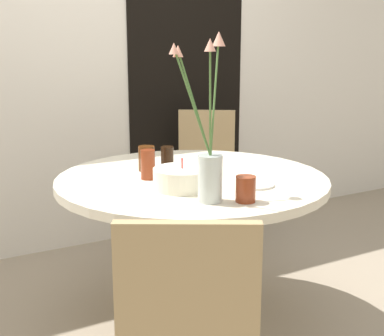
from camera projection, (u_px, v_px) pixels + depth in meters
The scene contains 12 objects.
ground_plane at pixel (192, 318), 2.67m from camera, with size 16.00×16.00×0.00m, color gray.
wall_back at pixel (95, 50), 3.45m from camera, with size 8.00×0.05×2.60m.
doorway_panel at pixel (187, 89), 3.81m from camera, with size 0.90×0.01×2.05m.
dining_table at pixel (192, 203), 2.53m from camera, with size 1.27×1.27×0.73m.
chair_left_flank at pixel (206, 171), 3.57m from camera, with size 0.56×0.56×0.90m.
birthday_cake at pixel (182, 178), 2.28m from camera, with size 0.25×0.25×0.13m.
flower_vase at pixel (208, 152), 2.07m from camera, with size 0.25×0.20×0.65m.
side_plate at pixel (255, 184), 2.34m from camera, with size 0.17×0.17×0.01m.
drink_glass_0 at pixel (147, 158), 2.60m from camera, with size 0.08×0.08×0.12m.
drink_glass_1 at pixel (167, 159), 2.57m from camera, with size 0.06×0.06×0.13m.
drink_glass_2 at pixel (246, 189), 2.09m from camera, with size 0.08×0.08×0.10m.
drink_glass_3 at pixel (148, 164), 2.44m from camera, with size 0.07×0.07×0.14m.
Camera 1 is at (-1.19, -2.11, 1.34)m, focal length 50.00 mm.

